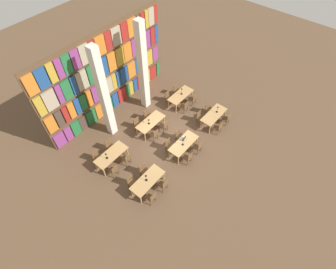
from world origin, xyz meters
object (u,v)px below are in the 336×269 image
Objects in this scene: chair_13 at (97,157)px; desk_lamp_3 at (106,155)px; chair_10 at (227,118)px; chair_23 at (177,90)px; chair_16 at (154,134)px; desk_lamp_4 at (149,121)px; chair_1 at (132,182)px; reading_table_5 at (181,96)px; reading_table_2 at (214,115)px; chair_22 at (193,99)px; chair_9 at (200,117)px; reading_table_3 at (111,155)px; reading_table_1 at (183,144)px; chair_15 at (110,146)px; chair_8 at (218,127)px; reading_table_0 at (148,181)px; chair_7 at (179,135)px; desk_lamp_2 at (218,108)px; chair_21 at (168,97)px; chair_11 at (209,108)px; desk_lamp_1 at (183,141)px; pillar_center at (143,68)px; pillar_left at (104,95)px; chair_4 at (188,158)px; chair_14 at (127,158)px; chair_3 at (144,170)px; chair_18 at (164,125)px; chair_19 at (148,115)px; reading_table_4 at (151,122)px; chair_17 at (138,123)px; chair_2 at (163,184)px; chair_20 at (185,106)px; laptop at (183,138)px; chair_5 at (169,145)px; chair_0 at (151,197)px; desk_lamp_0 at (146,177)px; chair_12 at (114,170)px.

desk_lamp_3 is (0.19, -0.70, 0.59)m from chair_13.
chair_10 is 4.08m from chair_23.
chair_16 is 0.89m from desk_lamp_4.
chair_1 is 6.92m from reading_table_5.
reading_table_2 is 2.70m from reading_table_5.
desk_lamp_3 is 0.50× the size of chair_22.
reading_table_2 is at bearing 125.83° from chair_9.
chair_23 reaches higher than reading_table_3.
reading_table_1 is at bearing -36.90° from desk_lamp_3.
chair_15 is (0.87, 2.62, 0.00)m from chair_1.
chair_13 is at bearing 146.44° from chair_8.
reading_table_0 is 6.05m from reading_table_2.
chair_7 is 2.96m from desk_lamp_2.
desk_lamp_3 is 6.18m from chair_21.
chair_11 is 1.00× the size of chair_16.
pillar_center is at bearing 69.47° from desk_lamp_1.
pillar_left reaches higher than chair_21.
chair_8 is (2.96, -0.10, 0.00)m from chair_4.
chair_13 is at bearing 100.17° from reading_table_0.
chair_9 is 5.34m from chair_14.
chair_3 is at bearing -0.81° from chair_11.
chair_18 is (3.57, 1.88, -0.20)m from reading_table_0.
reading_table_2 is 4.16m from chair_19.
reading_table_0 is 1.00× the size of reading_table_4.
desk_lamp_1 reaches higher than desk_lamp_3.
reading_table_2 is 3.98× the size of desk_lamp_2.
chair_15 is (0.00, 1.37, 0.00)m from chair_14.
desk_lamp_2 is at bearing 172.29° from chair_3.
chair_2 is at bearing 60.62° from chair_17.
pillar_center is 3.42m from chair_23.
chair_10 is at bearing 134.00° from chair_17.
chair_20 is at bearing -96.79° from chair_9.
laptop is at bearing -85.54° from reading_table_4.
pillar_left is 4.57m from chair_5.
chair_15 is at bearing -0.97° from chair_19.
reading_table_0 is 3.06m from reading_table_1.
pillar_left is 5.83m from chair_23.
desk_lamp_4 reaches higher than chair_19.
chair_0 is 1.00× the size of chair_14.
chair_21 is (3.06, 0.05, 0.00)m from chair_17.
reading_table_1 and reading_table_3 have the same top height.
pillar_center is at bearing 44.86° from chair_0.
chair_7 is (2.07, -3.65, -2.52)m from pillar_left.
chair_12 is (-0.55, 1.89, -0.62)m from desk_lamp_0.
chair_16 is at bearing -111.12° from desk_lamp_4.
chair_9 is at bearing 156.24° from chair_13.
chair_11 is at bearing 5.24° from reading_table_0.
desk_lamp_2 is 0.55× the size of chair_13.
chair_1 is 3.81m from laptop.
chair_21 is at bearing 95.68° from reading_table_2.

